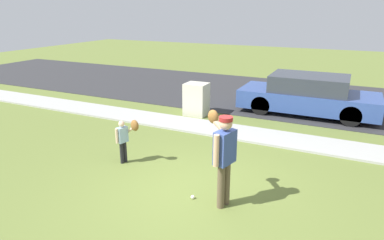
# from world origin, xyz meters

# --- Properties ---
(ground_plane) EXTENTS (48.00, 48.00, 0.00)m
(ground_plane) POSITION_xyz_m (0.00, 3.50, 0.00)
(ground_plane) COLOR olive
(sidewalk_strip) EXTENTS (36.00, 1.20, 0.06)m
(sidewalk_strip) POSITION_xyz_m (0.00, 3.60, 0.03)
(sidewalk_strip) COLOR #A3A39E
(sidewalk_strip) RESTS_ON ground
(road_surface) EXTENTS (36.00, 6.80, 0.02)m
(road_surface) POSITION_xyz_m (0.00, 8.60, 0.01)
(road_surface) COLOR #2D2D30
(road_surface) RESTS_ON ground
(person_adult) EXTENTS (0.66, 0.75, 1.72)m
(person_adult) POSITION_xyz_m (0.68, -0.14, 1.07)
(person_adult) COLOR brown
(person_adult) RESTS_ON ground
(person_child) EXTENTS (0.53, 0.36, 1.07)m
(person_child) POSITION_xyz_m (-1.96, 0.58, 0.69)
(person_child) COLOR black
(person_child) RESTS_ON ground
(baseball) EXTENTS (0.07, 0.07, 0.07)m
(baseball) POSITION_xyz_m (0.11, -0.20, 0.04)
(baseball) COLOR white
(baseball) RESTS_ON ground
(utility_cabinet) EXTENTS (0.73, 0.65, 1.09)m
(utility_cabinet) POSITION_xyz_m (-2.09, 4.74, 0.54)
(utility_cabinet) COLOR beige
(utility_cabinet) RESTS_ON ground
(parked_wagon_blue) EXTENTS (4.50, 1.80, 1.33)m
(parked_wagon_blue) POSITION_xyz_m (1.28, 6.45, 0.66)
(parked_wagon_blue) COLOR #2D478C
(parked_wagon_blue) RESTS_ON road_surface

